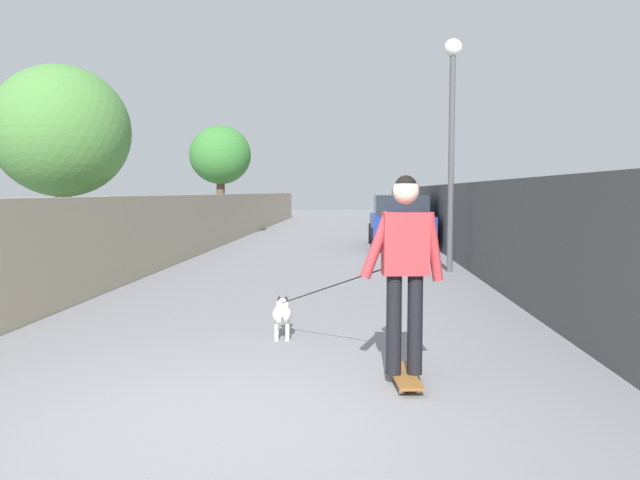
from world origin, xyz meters
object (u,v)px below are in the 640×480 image
Objects in this scene: dog at (283,314)px; skateboard at (404,376)px; tree_left_mid at (220,156)px; lamp_post at (452,115)px; car_near at (400,223)px; person_skateboarder at (405,258)px; tree_left_near at (61,132)px.

skateboard is at bearing -143.14° from dog.
skateboard is 0.42× the size of dog.
tree_left_mid is 0.87× the size of lamp_post.
dog is (-16.33, -4.17, -2.68)m from tree_left_mid.
dog is 0.48× the size of car_near.
car_near is (-4.45, -6.33, -2.25)m from tree_left_mid.
person_skateboarder is at bearing 90.00° from skateboard.
car_near is (7.05, -6.91, -2.05)m from tree_left_near.
car_near is at bearing -10.27° from dog.
car_near reaches higher than dog.
skateboard is (-6.47, -5.98, -2.69)m from tree_left_near.
person_skateboarder reaches higher than car_near.
skateboard is 13.57m from car_near.
tree_left_near is 9.21m from skateboard.
lamp_post is (1.23, -7.51, 0.42)m from tree_left_near.
tree_left_mid is at bearing 33.98° from lamp_post.
tree_left_mid reaches higher than tree_left_near.
tree_left_near is 11.52m from tree_left_mid.
person_skateboarder is at bearing -137.24° from tree_left_near.
lamp_post reaches higher than dog.
person_skateboarder is at bearing 176.07° from car_near.
dog is at bearing 155.55° from lamp_post.
lamp_post reaches higher than tree_left_mid.
car_near is at bearing -3.93° from person_skateboarder.
lamp_post is 2.44× the size of dog.
lamp_post is at bearing -11.25° from person_skateboarder.
tree_left_near is at bearing 177.10° from tree_left_mid.
tree_left_mid is 12.39m from lamp_post.
tree_left_mid is (11.50, -0.58, 0.20)m from tree_left_near.
tree_left_near reaches higher than skateboard.
dog is at bearing -165.67° from tree_left_mid.
tree_left_near is 1.00× the size of car_near.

